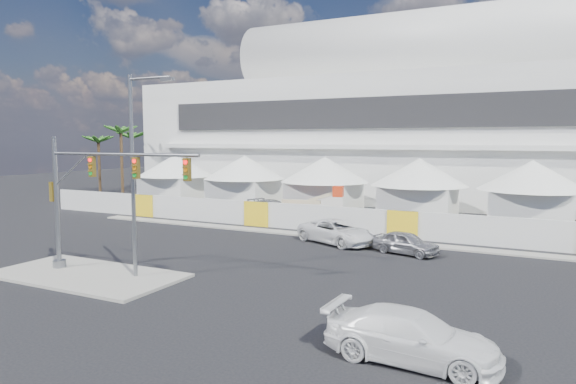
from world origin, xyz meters
The scene contains 13 objects.
ground centered at (0.00, 0.00, 0.00)m, with size 160.00×160.00×0.00m, color black.
median_island centered at (-6.00, -3.00, 0.07)m, with size 10.00×5.00×0.15m, color gray.
stadium centered at (8.71, 41.50, 9.45)m, with size 80.00×24.80×21.98m.
tent_row centered at (0.50, 24.00, 3.15)m, with size 53.40×8.40×5.40m.
hoarding_fence centered at (6.00, 14.50, 1.00)m, with size 70.00×0.25×2.00m, color silver.
palm_cluster centered at (-33.46, 29.50, 6.88)m, with size 10.60×10.60×8.55m.
sedan_silver centered at (7.43, 9.59, 0.71)m, with size 4.14×1.67×1.41m, color #A2A2A7.
pickup_curb centered at (2.45, 10.76, 0.80)m, with size 5.77×2.66×1.60m, color white.
pickup_near centered at (11.36, -5.63, 0.81)m, with size 5.57×2.26×1.62m, color white.
lot_car_c centered at (-7.01, 19.15, 0.78)m, with size 5.40×2.19×1.57m, color #B0B0B5.
traffic_mast centered at (-6.26, -2.70, 4.10)m, with size 9.76×0.69×7.05m.
streetlight_median centered at (-3.14, -2.21, 5.91)m, with size 2.77×0.28×10.03m.
boom_lift centered at (-3.99, 17.52, 0.86)m, with size 6.44×1.95×3.21m.
Camera 1 is at (14.92, -21.43, 7.01)m, focal length 32.00 mm.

